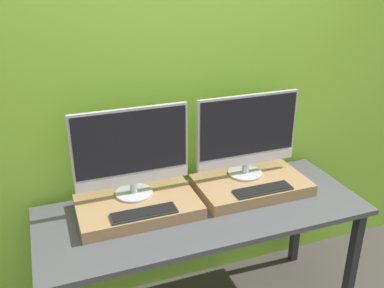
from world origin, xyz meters
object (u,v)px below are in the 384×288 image
at_px(monitor_right, 247,134).
at_px(keyboard_right, 263,190).
at_px(keyboard_left, 144,213).
at_px(monitor_left, 131,151).

xyz_separation_m(monitor_right, keyboard_right, (0.00, -0.22, -0.25)).
height_order(keyboard_left, monitor_right, monitor_right).
bearing_deg(keyboard_right, monitor_right, 90.00).
distance_m(keyboard_left, keyboard_right, 0.68).
distance_m(monitor_left, keyboard_right, 0.76).
bearing_deg(keyboard_right, monitor_left, 162.33).
height_order(monitor_right, keyboard_right, monitor_right).
bearing_deg(monitor_right, monitor_left, 180.00).
bearing_deg(monitor_left, monitor_right, 0.00).
xyz_separation_m(monitor_left, monitor_right, (0.68, 0.00, 0.00)).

